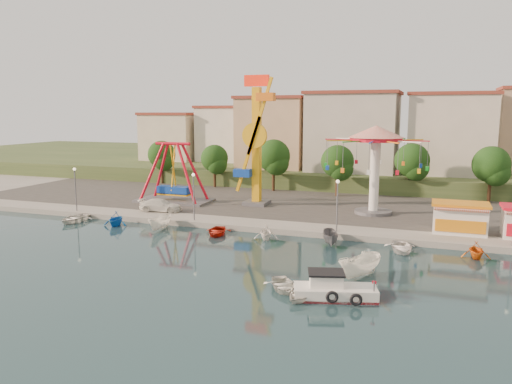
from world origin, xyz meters
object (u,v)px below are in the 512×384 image
at_px(rowboat_a, 283,285).
at_px(pirate_ship_ride, 173,174).
at_px(kamikaze_tower, 257,143).
at_px(wave_swinger, 375,150).
at_px(van, 161,205).
at_px(skiff, 360,266).
at_px(cabin_motorboat, 333,291).

bearing_deg(rowboat_a, pirate_ship_ride, 102.93).
xyz_separation_m(kamikaze_tower, wave_swinger, (14.76, -0.36, -0.39)).
xyz_separation_m(wave_swinger, van, (-24.48, -7.31, -6.85)).
distance_m(kamikaze_tower, skiff, 28.90).
bearing_deg(wave_swinger, skiff, -85.86).
height_order(pirate_ship_ride, wave_swinger, wave_swinger).
distance_m(wave_swinger, cabin_motorboat, 28.14).
height_order(wave_swinger, skiff, wave_swinger).
height_order(pirate_ship_ride, cabin_motorboat, pirate_ship_ride).
distance_m(kamikaze_tower, rowboat_a, 30.51).
bearing_deg(van, kamikaze_tower, -59.67).
bearing_deg(rowboat_a, kamikaze_tower, 84.28).
bearing_deg(van, cabin_motorboat, -136.29).
relative_size(pirate_ship_ride, kamikaze_tower, 0.61).
bearing_deg(pirate_ship_ride, kamikaze_tower, 7.00).
height_order(pirate_ship_ride, skiff, pirate_ship_ride).
bearing_deg(rowboat_a, wave_swinger, 54.28).
bearing_deg(skiff, pirate_ship_ride, 170.06).
height_order(kamikaze_tower, van, kamikaze_tower).
xyz_separation_m(pirate_ship_ride, kamikaze_tower, (11.36, 1.40, 4.19)).
relative_size(cabin_motorboat, skiff, 1.27).
bearing_deg(cabin_motorboat, kamikaze_tower, 102.87).
bearing_deg(pirate_ship_ride, rowboat_a, -48.20).
bearing_deg(kamikaze_tower, van, -141.73).
bearing_deg(rowboat_a, skiff, 14.03).
relative_size(pirate_ship_ride, wave_swinger, 0.86).
xyz_separation_m(rowboat_a, van, (-21.28, 19.35, 0.99)).
relative_size(kamikaze_tower, cabin_motorboat, 2.78).
relative_size(kamikaze_tower, wave_swinger, 1.42).
relative_size(kamikaze_tower, rowboat_a, 4.80).
height_order(wave_swinger, van, wave_swinger).
bearing_deg(cabin_motorboat, wave_swinger, 74.84).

